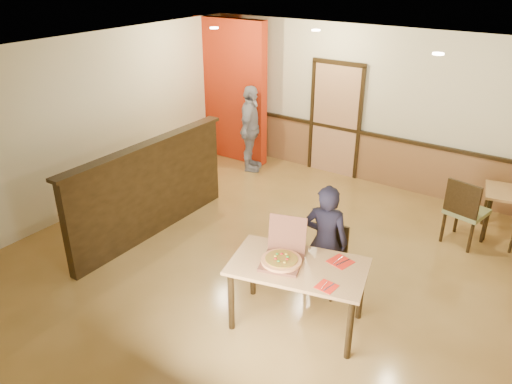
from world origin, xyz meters
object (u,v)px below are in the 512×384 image
pizza_box (282,257)px  passerby (250,129)px  diner (325,242)px  side_table (508,202)px  side_chair_left (465,210)px  main_table (298,273)px  diner_chair (328,255)px

pizza_box → passerby: bearing=111.9°
diner → passerby: size_ratio=0.89×
side_table → passerby: 4.63m
side_chair_left → side_table: (0.47, 0.62, -0.01)m
diner → pizza_box: diner is taller
main_table → passerby: (-3.05, 3.45, 0.15)m
side_chair_left → pizza_box: bearing=79.1°
pizza_box → diner: bearing=59.7°
side_table → diner: 3.24m
diner_chair → pizza_box: size_ratio=1.41×
diner → passerby: (-3.04, 2.78, 0.09)m
passerby → diner: bearing=-154.6°
main_table → pizza_box: size_ratio=2.68×
diner_chair → passerby: 4.02m
diner_chair → diner: (0.02, -0.14, 0.27)m
main_table → side_chair_left: size_ratio=1.60×
side_chair_left → diner: bearing=75.9°
diner → diner_chair: bearing=-96.0°
passerby → pizza_box: size_ratio=2.73×
side_table → pizza_box: size_ratio=1.29×
diner → pizza_box: (-0.16, -0.72, 0.11)m
diner_chair → pizza_box: (-0.14, -0.86, 0.38)m
main_table → pizza_box: (-0.18, -0.05, 0.17)m
side_chair_left → diner: (-1.12, -2.20, 0.18)m
side_chair_left → diner_chair: bearing=73.8°
diner_chair → diner: 0.31m
passerby → main_table: bearing=-160.7°
main_table → diner: 0.68m
side_chair_left → diner: size_ratio=0.69×
side_chair_left → side_table: 0.78m
diner_chair → pizza_box: bearing=-102.3°
diner → side_table: bearing=-134.4°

